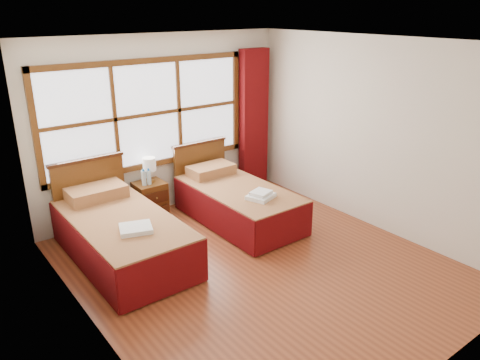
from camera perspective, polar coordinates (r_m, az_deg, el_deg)
floor at (r=5.75m, az=2.39°, el=-10.36°), size 4.50×4.50×0.00m
ceiling at (r=4.95m, az=2.85°, el=16.44°), size 4.50×4.50×0.00m
wall_back at (r=7.01m, az=-9.36°, el=6.64°), size 4.00×0.00×4.00m
wall_left at (r=4.28m, az=-18.44°, el=-3.25°), size 0.00×4.50×4.50m
wall_right at (r=6.62m, az=16.06°, el=5.28°), size 0.00×4.50×4.50m
window at (r=6.82m, az=-11.16°, el=7.86°), size 3.16×0.06×1.56m
curtain at (r=7.79m, az=1.66°, el=7.30°), size 0.50×0.16×2.30m
bed_left at (r=5.95m, az=-14.34°, el=-6.38°), size 1.08×2.10×1.05m
bed_right at (r=6.76m, az=-0.47°, el=-2.58°), size 1.01×2.03×0.98m
nightstand at (r=6.93m, az=-10.84°, el=-2.51°), size 0.42×0.42×0.56m
towels_left at (r=5.42m, az=-12.59°, el=-5.79°), size 0.43×0.41×0.05m
towels_right at (r=6.27m, az=2.56°, el=-1.86°), size 0.42×0.39×0.10m
lamp at (r=6.79m, az=-10.99°, el=1.83°), size 0.18×0.18×0.36m
bottle_near at (r=6.71m, az=-11.65°, el=0.25°), size 0.06×0.06×0.24m
bottle_far at (r=6.74m, az=-11.04°, el=0.35°), size 0.06×0.06×0.23m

